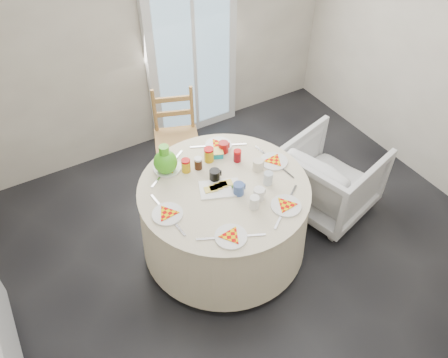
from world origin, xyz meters
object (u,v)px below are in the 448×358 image
wooden_chair (177,138)px  armchair (331,174)px  radiator (1,327)px  table (224,217)px  green_pitcher (165,156)px

wooden_chair → armchair: bearing=-26.5°
radiator → table: bearing=3.2°
table → armchair: armchair is taller
armchair → wooden_chair: bearing=27.7°
radiator → table: 1.75m
wooden_chair → radiator: bearing=-127.8°
green_pitcher → radiator: bearing=-162.3°
table → wooden_chair: 1.03m
table → green_pitcher: (-0.30, 0.38, 0.49)m
wooden_chair → green_pitcher: 0.84m
wooden_chair → green_pitcher: size_ratio=3.79×
radiator → green_pitcher: bearing=18.4°
radiator → armchair: (2.83, 0.04, 0.01)m
table → green_pitcher: green_pitcher is taller
table → green_pitcher: 0.69m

